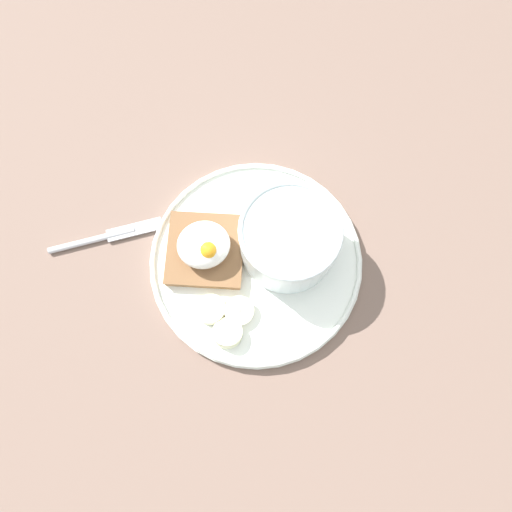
% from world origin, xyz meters
% --- Properties ---
extents(ground_plane, '(1.20, 1.20, 0.02)m').
position_xyz_m(ground_plane, '(0.00, 0.00, 0.01)').
color(ground_plane, '#755D52').
rests_on(ground_plane, ground).
extents(plate, '(0.26, 0.26, 0.02)m').
position_xyz_m(plate, '(0.00, 0.00, 0.03)').
color(plate, white).
rests_on(plate, ground_plane).
extents(oatmeal_bowl, '(0.12, 0.12, 0.07)m').
position_xyz_m(oatmeal_bowl, '(0.04, 0.01, 0.07)').
color(oatmeal_bowl, white).
rests_on(oatmeal_bowl, plate).
extents(toast_slice, '(0.11, 0.11, 0.01)m').
position_xyz_m(toast_slice, '(-0.06, 0.02, 0.04)').
color(toast_slice, brown).
rests_on(toast_slice, plate).
extents(poached_egg, '(0.06, 0.06, 0.04)m').
position_xyz_m(poached_egg, '(-0.06, 0.02, 0.06)').
color(poached_egg, white).
rests_on(poached_egg, toast_slice).
extents(banana_slice_front, '(0.04, 0.05, 0.02)m').
position_xyz_m(banana_slice_front, '(-0.05, -0.08, 0.04)').
color(banana_slice_front, '#EFEFC0').
rests_on(banana_slice_front, plate).
extents(banana_slice_left, '(0.05, 0.05, 0.01)m').
position_xyz_m(banana_slice_left, '(-0.06, -0.05, 0.04)').
color(banana_slice_left, '#F1EBBA').
rests_on(banana_slice_left, plate).
extents(banana_slice_back, '(0.05, 0.05, 0.02)m').
position_xyz_m(banana_slice_back, '(-0.03, -0.06, 0.04)').
color(banana_slice_back, '#F6E8BE').
rests_on(banana_slice_back, plate).
extents(knife, '(0.14, 0.02, 0.01)m').
position_xyz_m(knife, '(-0.18, 0.07, 0.02)').
color(knife, silver).
rests_on(knife, ground_plane).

